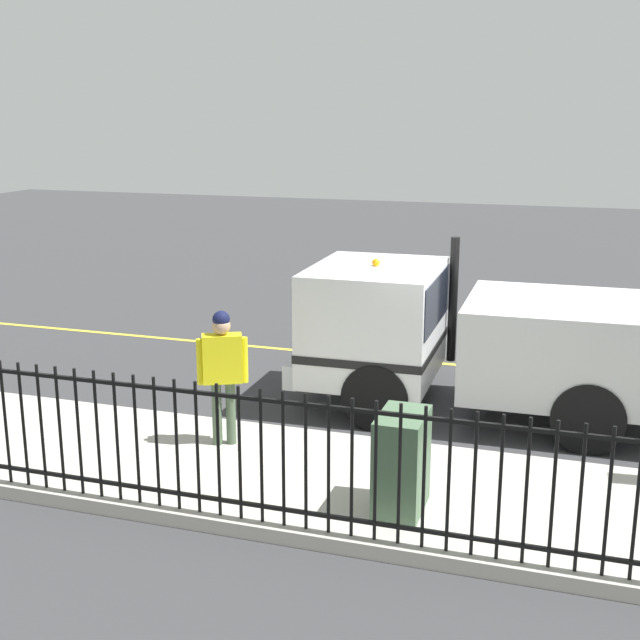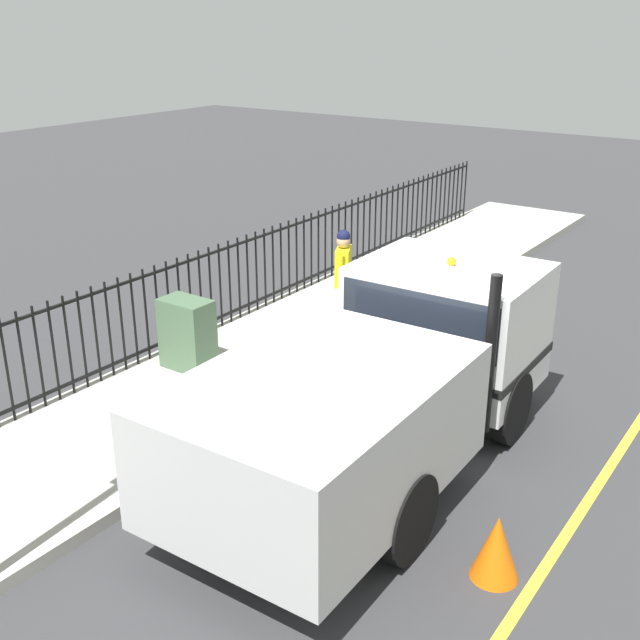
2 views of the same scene
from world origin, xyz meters
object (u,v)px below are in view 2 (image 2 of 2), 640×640
worker_standing (343,270)px  traffic_cone (496,547)px  utility_cabinet (187,334)px  work_truck (392,370)px

worker_standing → traffic_cone: bearing=21.0°
utility_cabinet → worker_standing: bearing=-113.2°
work_truck → utility_cabinet: size_ratio=5.48×
work_truck → worker_standing: work_truck is taller
worker_standing → traffic_cone: 6.26m
work_truck → utility_cabinet: (3.71, -0.30, -0.51)m
worker_standing → utility_cabinet: 2.86m
worker_standing → utility_cabinet: bearing=-49.7°
work_truck → worker_standing: 3.88m
work_truck → utility_cabinet: bearing=174.3°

